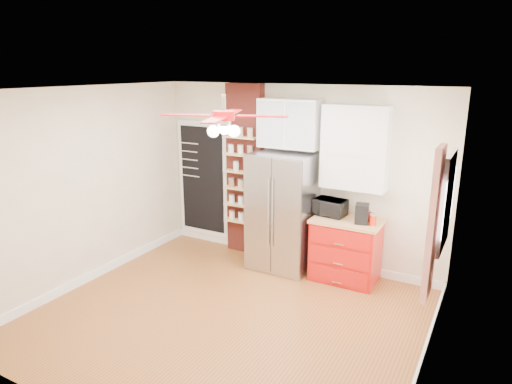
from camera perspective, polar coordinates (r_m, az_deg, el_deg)
The scene contains 21 objects.
floor at distance 5.76m, azimuth -3.59°, elevation -15.29°, with size 4.50×4.50×0.00m, color brown.
ceiling at distance 4.96m, azimuth -4.12°, elevation 12.62°, with size 4.50×4.50×0.00m, color white.
wall_back at distance 6.91m, azimuth 5.10°, elevation 2.06°, with size 4.50×0.02×2.70m, color beige.
wall_front at distance 3.80m, azimuth -20.52°, elevation -10.37°, with size 4.50×0.02×2.70m, color beige.
wall_left at distance 6.65m, azimuth -20.43°, elevation 0.60°, with size 0.02×4.00×2.70m, color beige.
wall_right at distance 4.48m, azimuth 21.41°, elevation -6.46°, with size 0.02×4.00×2.70m, color beige.
chalkboard at distance 7.76m, azimuth -6.63°, elevation 1.59°, with size 0.95×0.05×1.95m.
brick_pillar at distance 7.21m, azimuth -1.35°, elevation 2.68°, with size 0.60×0.16×2.70m, color maroon.
fridge at distance 6.73m, azimuth 3.34°, elevation -2.47°, with size 0.90×0.70×1.75m, color #A6A5AA.
upper_glass_cabinet at distance 6.63m, azimuth 4.24°, elevation 8.54°, with size 0.90×0.35×0.70m, color white.
red_cabinet at distance 6.59m, azimuth 11.16°, elevation -7.05°, with size 0.94×0.64×0.90m.
upper_shelf_unit at distance 6.36m, azimuth 12.29°, elevation 5.43°, with size 0.90×0.30×1.15m, color white.
window at distance 5.27m, azimuth 22.76°, elevation -1.08°, with size 0.04×0.75×1.05m, color white.
curtain at distance 4.78m, azimuth 21.28°, elevation -3.81°, with size 0.06×0.40×1.55m, color red.
ceiling_fan at distance 4.98m, azimuth -4.06°, elevation 9.45°, with size 1.40×1.40×0.44m.
toaster_oven at distance 6.53m, azimuth 9.25°, elevation -1.89°, with size 0.43×0.29×0.24m, color black.
coffee_maker at distance 6.29m, azimuth 13.10°, elevation -2.65°, with size 0.17×0.21×0.26m, color black.
canister_left at distance 6.25m, azimuth 14.39°, elevation -3.45°, with size 0.09×0.09×0.14m, color #B01E09.
canister_right at distance 6.39m, azimuth 14.08°, elevation -2.96°, with size 0.10×0.10×0.15m, color #A51109.
pantry_jar_oats at distance 7.09m, azimuth -2.50°, elevation 3.23°, with size 0.09×0.09×0.15m, color beige.
pantry_jar_beans at distance 7.02m, azimuth -1.05°, elevation 3.09°, with size 0.10×0.10×0.14m, color brown.
Camera 1 is at (2.68, -4.17, 2.94)m, focal length 32.00 mm.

